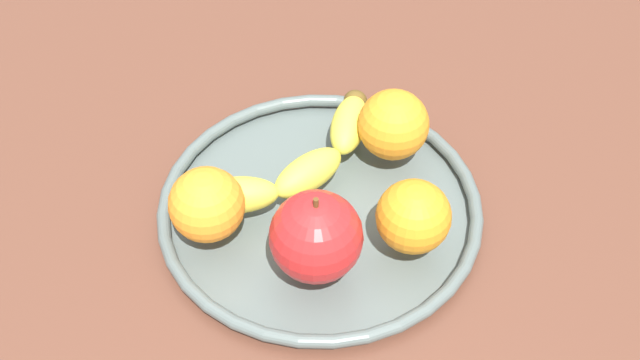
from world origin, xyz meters
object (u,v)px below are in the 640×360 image
banana (303,160)px  orange_back_right (413,217)px  fruit_bowl (320,209)px  orange_center (207,205)px  apple (316,237)px  orange_front_left (393,125)px

banana → orange_back_right: 12.48cm
fruit_bowl → banana: bearing=86.6°
fruit_bowl → orange_back_right: (5.05, -7.41, 4.11)cm
orange_center → banana: bearing=13.2°
apple → orange_center: (-6.52, 7.71, -0.60)cm
orange_front_left → orange_back_right: bearing=-111.3°
apple → fruit_bowl: bearing=60.5°
apple → orange_front_left: size_ratio=1.29×
fruit_bowl → orange_front_left: 10.35cm
banana → orange_back_right: (4.81, -11.41, 1.58)cm
fruit_bowl → orange_front_left: bearing=17.3°
banana → apple: apple is taller
orange_front_left → orange_back_right: 10.98cm
banana → orange_front_left: (8.79, -1.18, 1.67)cm
orange_front_left → orange_back_right: (-3.98, -10.23, -0.10)cm
apple → banana: bearing=70.0°
fruit_bowl → orange_center: 10.93cm
banana → orange_front_left: bearing=-22.1°
fruit_bowl → apple: apple is taller
apple → orange_center: apple is taller
orange_back_right → orange_center: 17.52cm
apple → orange_center: 10.12cm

